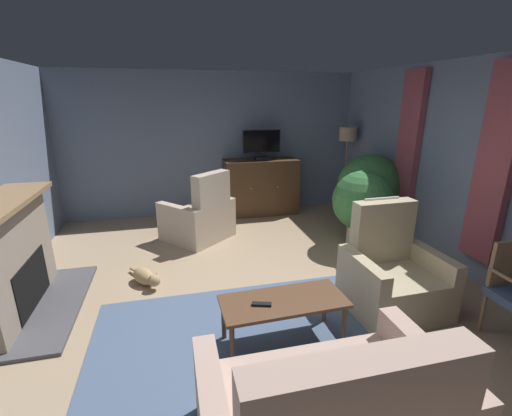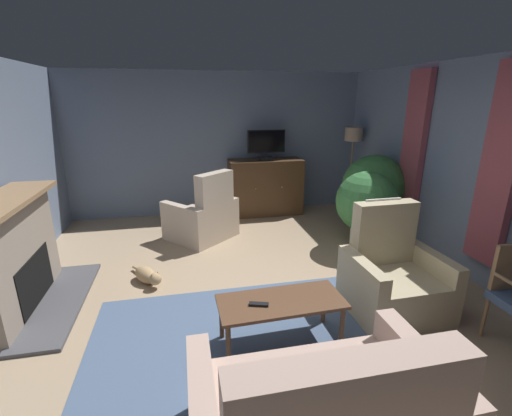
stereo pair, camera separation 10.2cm
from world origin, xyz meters
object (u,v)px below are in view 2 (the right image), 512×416
coffee_table (281,305)px  armchair_angled_to_table (393,279)px  floor_lamp (353,144)px  potted_plant_small_fern_corner (366,204)px  potted_plant_on_hearth_side (374,187)px  tv_remote (259,304)px  armchair_in_far_corner (203,218)px  television (266,144)px  tv_cabinet (265,188)px  cat (147,275)px  fireplace (14,259)px

coffee_table → armchair_angled_to_table: 1.34m
floor_lamp → potted_plant_small_fern_corner: bearing=-108.9°
potted_plant_small_fern_corner → potted_plant_on_hearth_side: bearing=52.6°
floor_lamp → coffee_table: bearing=-124.3°
tv_remote → potted_plant_small_fern_corner: size_ratio=0.15×
armchair_in_far_corner → potted_plant_small_fern_corner: size_ratio=1.07×
television → floor_lamp: bearing=-6.6°
coffee_table → floor_lamp: floor_lamp is taller
armchair_angled_to_table → armchair_in_far_corner: bearing=126.8°
potted_plant_small_fern_corner → floor_lamp: 1.87m
television → tv_remote: (-0.96, -3.73, -0.90)m
armchair_in_far_corner → floor_lamp: floor_lamp is taller
tv_cabinet → cat: 3.14m
coffee_table → cat: 1.93m
potted_plant_small_fern_corner → potted_plant_on_hearth_side: (0.47, 0.61, 0.08)m
potted_plant_small_fern_corner → cat: 3.20m
armchair_angled_to_table → potted_plant_on_hearth_side: potted_plant_on_hearth_side is taller
television → armchair_angled_to_table: size_ratio=0.61×
fireplace → armchair_in_far_corner: (2.05, 1.59, -0.23)m
potted_plant_small_fern_corner → fireplace: bearing=-170.8°
potted_plant_on_hearth_side → floor_lamp: size_ratio=0.79×
tv_cabinet → tv_remote: tv_cabinet is taller
armchair_angled_to_table → cat: (-2.60, 1.11, -0.25)m
coffee_table → armchair_in_far_corner: bearing=100.7°
armchair_in_far_corner → armchair_angled_to_table: bearing=-53.2°
coffee_table → tv_remote: tv_remote is taller
tv_remote → armchair_angled_to_table: bearing=29.7°
fireplace → potted_plant_on_hearth_side: potted_plant_on_hearth_side is taller
tv_remote → television: bearing=93.0°
tv_cabinet → potted_plant_on_hearth_side: size_ratio=1.07×
tv_remote → floor_lamp: floor_lamp is taller
armchair_angled_to_table → tv_cabinet: bearing=99.1°
tv_remote → potted_plant_on_hearth_side: size_ratio=0.13×
fireplace → potted_plant_on_hearth_side: (4.85, 1.32, 0.19)m
coffee_table → potted_plant_on_hearth_side: potted_plant_on_hearth_side is taller
television → cat: television is taller
cat → floor_lamp: floor_lamp is taller
coffee_table → potted_plant_small_fern_corner: size_ratio=0.98×
potted_plant_small_fern_corner → tv_remote: bearing=-137.2°
tv_cabinet → armchair_in_far_corner: 1.64m
tv_remote → cat: tv_remote is taller
coffee_table → tv_remote: 0.22m
potted_plant_small_fern_corner → cat: potted_plant_small_fern_corner is taller
armchair_in_far_corner → floor_lamp: 3.16m
cat → tv_remote: bearing=-53.1°
fireplace → tv_remote: 2.63m
tv_remote → armchair_in_far_corner: (-0.30, 2.76, -0.12)m
fireplace → cat: fireplace is taller
tv_cabinet → armchair_angled_to_table: bearing=-80.9°
cat → fireplace: bearing=-168.0°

